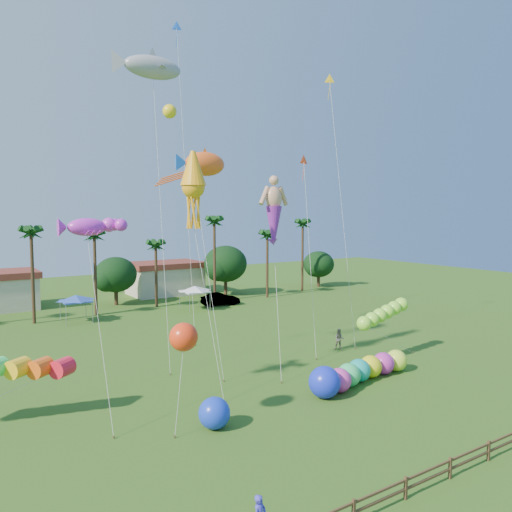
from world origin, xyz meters
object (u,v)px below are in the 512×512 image
spectator_b (339,339)px  caterpillar_inflatable (357,372)px  car_b (220,299)px  blue_ball (214,413)px

spectator_b → caterpillar_inflatable: (-5.21, -7.40, -0.04)m
car_b → blue_ball: bearing=159.8°
blue_ball → spectator_b: bearing=25.9°
car_b → blue_ball: size_ratio=2.78×
caterpillar_inflatable → blue_ball: 11.87m
car_b → caterpillar_inflatable: (-6.85, -31.79, 0.06)m
car_b → blue_ball: (-18.69, -32.66, 0.07)m
car_b → spectator_b: size_ratio=2.70×
spectator_b → blue_ball: bearing=-117.4°
caterpillar_inflatable → blue_ball: caterpillar_inflatable is taller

